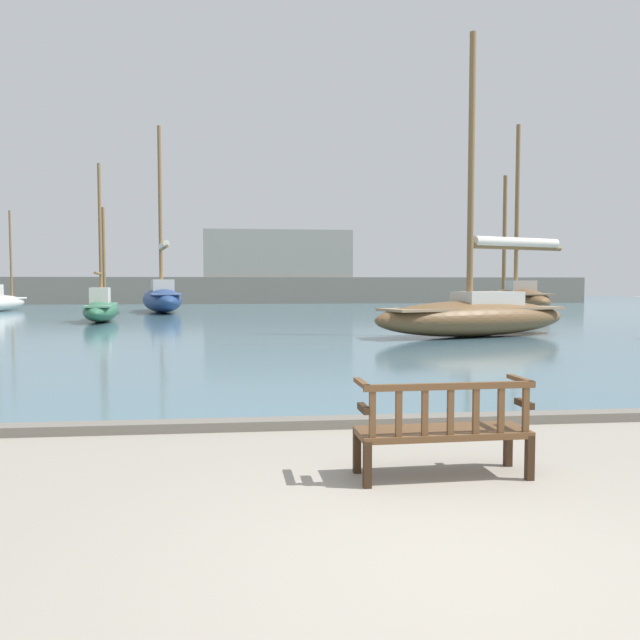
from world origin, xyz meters
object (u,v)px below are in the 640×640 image
Objects in this scene: sailboat_distant_harbor at (162,297)px; sailboat_far_starboard at (517,297)px; sailboat_outer_port at (476,312)px; sailboat_far_port at (101,308)px; park_bench at (443,428)px.

sailboat_far_starboard is at bearing -7.87° from sailboat_distant_harbor.
sailboat_far_port is (-14.28, 9.75, -0.15)m from sailboat_outer_port.
sailboat_distant_harbor is (-21.39, 2.96, -0.01)m from sailboat_far_starboard.
sailboat_distant_harbor reaches higher than sailboat_far_starboard.
sailboat_outer_port is at bearing -34.33° from sailboat_far_port.
sailboat_outer_port is at bearing -56.12° from sailboat_distant_harbor.
sailboat_far_starboard is 0.99× the size of sailboat_distant_harbor.
sailboat_far_port is (-22.81, -6.44, -0.31)m from sailboat_far_starboard.
sailboat_far_starboard is at bearing 15.75° from sailboat_far_port.
sailboat_distant_harbor is at bearing 123.88° from sailboat_outer_port.
sailboat_outer_port reaches higher than park_bench.
sailboat_outer_port is at bearing -117.81° from sailboat_far_starboard.
park_bench is at bearing -114.85° from sailboat_far_starboard.
sailboat_outer_port reaches higher than sailboat_far_port.
sailboat_far_starboard reaches higher than sailboat_far_port.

